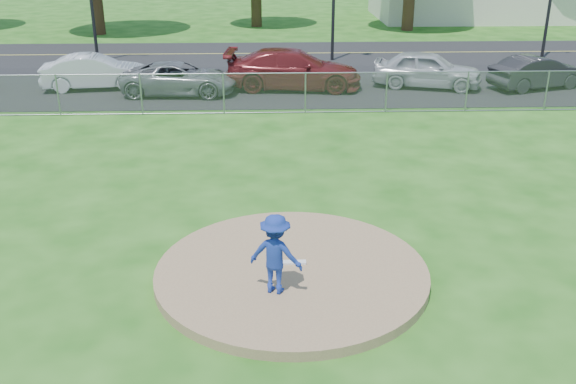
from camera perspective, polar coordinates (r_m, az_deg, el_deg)
The scene contains 13 objects.
ground at distance 22.08m, azimuth -0.75°, elevation 5.61°, with size 120.00×120.00×0.00m, color #1E5813.
pitchers_mound at distance 12.81m, azimuth 0.33°, elevation -7.18°, with size 5.40×5.40×0.20m, color #927250.
pitching_rubber at distance 12.93m, azimuth 0.29°, elevation -6.28°, with size 0.60×0.15×0.04m, color white.
chain_link_fence at distance 23.81m, azimuth -0.88°, elevation 8.75°, with size 40.00×0.06×1.50m, color gray.
parking_lot at distance 28.36m, azimuth -1.07°, elevation 9.48°, with size 50.00×8.00×0.01m, color black.
street at distance 35.70m, azimuth -1.30°, elevation 12.22°, with size 60.00×7.00×0.01m, color black.
pitcher at distance 11.66m, azimuth -1.12°, elevation -5.54°, with size 0.99×0.57×1.54m, color navy.
traffic_cone at distance 28.09m, azimuth -13.77°, elevation 9.44°, with size 0.35×0.35×0.68m, color #FF4E0D.
parked_car_white at distance 28.75m, azimuth -16.79°, elevation 10.20°, with size 1.52×4.37×1.44m, color silver.
parked_car_gray at distance 27.00m, azimuth -9.68°, elevation 9.91°, with size 2.15×4.67×1.30m, color slate.
parked_car_darkred at distance 27.54m, azimuth 0.48°, elevation 10.86°, with size 2.32×5.70×1.66m, color maroon.
parked_car_pearl at distance 28.44m, azimuth 12.28°, elevation 10.62°, with size 1.83×4.54×1.55m, color #BCBEC0.
parked_car_charcoal at distance 29.60m, azimuth 21.34°, elevation 9.89°, with size 1.45×4.17×1.37m, color #252527.
Camera 1 is at (-0.47, -11.10, 6.48)m, focal length 40.00 mm.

